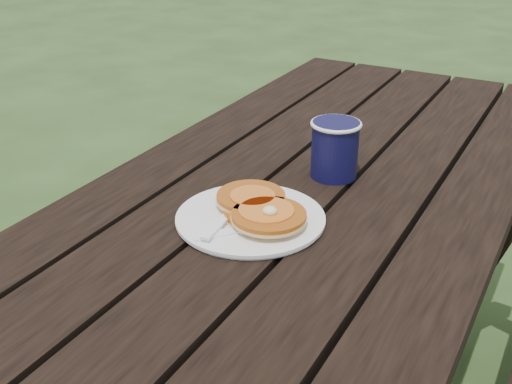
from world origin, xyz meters
The scene contains 6 objects.
picnic_table centered at (0.00, 0.00, 0.37)m, with size 1.36×1.80×0.75m.
plate centered at (-0.02, -0.17, 0.76)m, with size 0.25×0.25×0.01m, color white.
pancake_stack centered at (-0.01, -0.16, 0.77)m, with size 0.18×0.17×0.04m.
knife centered at (-0.01, -0.22, 0.76)m, with size 0.02×0.18×0.01m, color white.
fork centered at (-0.05, -0.23, 0.77)m, with size 0.03×0.16×0.01m, color white, non-canonical shape.
coffee_cup centered at (0.03, 0.07, 0.81)m, with size 0.10×0.10×0.11m.
Camera 1 is at (0.45, -1.02, 1.29)m, focal length 45.00 mm.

